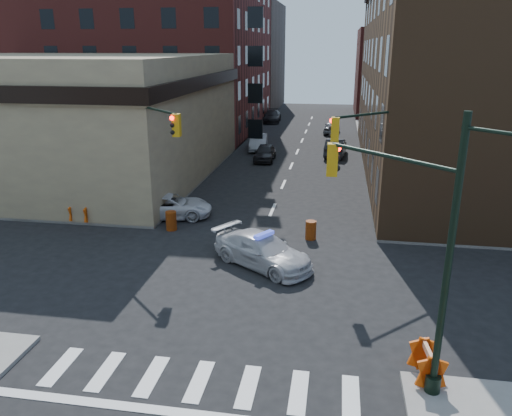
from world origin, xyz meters
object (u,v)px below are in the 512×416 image
(police_car, at_px, (263,251))
(pedestrian_b, at_px, (110,207))
(pedestrian_a, at_px, (84,204))
(parked_car_wnear, at_px, (265,153))
(parked_car_enear, at_px, (335,147))
(parked_car_wfar, at_px, (259,142))
(barricade_se_a, at_px, (427,363))
(barricade_nw_a, at_px, (143,206))
(barrel_road, at_px, (311,230))
(barrel_bank, at_px, (171,221))
(pickup, at_px, (169,206))

(police_car, height_order, pedestrian_b, pedestrian_b)
(pedestrian_a, height_order, pedestrian_b, pedestrian_a)
(pedestrian_b, bearing_deg, parked_car_wnear, 72.00)
(pedestrian_a, bearing_deg, parked_car_enear, 98.18)
(parked_car_wfar, xyz_separation_m, barricade_se_a, (10.51, -33.98, -0.11))
(pedestrian_a, bearing_deg, barricade_nw_a, 70.64)
(parked_car_wnear, relative_size, pedestrian_a, 2.26)
(pedestrian_a, height_order, barrel_road, pedestrian_a)
(barricade_se_a, bearing_deg, pedestrian_a, 49.71)
(parked_car_enear, relative_size, pedestrian_a, 2.58)
(police_car, distance_m, barrel_road, 4.18)
(police_car, distance_m, pedestrian_b, 10.25)
(pedestrian_b, relative_size, barrel_bank, 1.65)
(police_car, bearing_deg, barricade_nw_a, 88.11)
(barrel_bank, bearing_deg, barrel_road, -1.10)
(parked_car_wfar, distance_m, parked_car_enear, 7.57)
(police_car, xyz_separation_m, pedestrian_a, (-10.89, 4.22, 0.34))
(parked_car_wfar, xyz_separation_m, pedestrian_b, (-4.91, -22.28, 0.25))
(barricade_se_a, bearing_deg, parked_car_wfar, 11.48)
(parked_car_wnear, relative_size, pedestrian_b, 2.43)
(parked_car_wnear, height_order, pedestrian_a, pedestrian_a)
(barrel_bank, distance_m, barricade_nw_a, 3.09)
(parked_car_wnear, bearing_deg, pedestrian_b, -110.51)
(police_car, bearing_deg, parked_car_wfar, 43.35)
(pickup, bearing_deg, parked_car_wnear, -23.06)
(parked_car_enear, xyz_separation_m, pedestrian_b, (-12.31, -20.69, 0.22))
(barrel_bank, bearing_deg, pedestrian_b, 173.82)
(parked_car_wfar, xyz_separation_m, parked_car_enear, (7.40, -1.59, 0.03))
(barrel_road, bearing_deg, barricade_se_a, -69.81)
(parked_car_enear, height_order, barricade_nw_a, parked_car_enear)
(pedestrian_a, xyz_separation_m, barricade_se_a, (16.97, -11.70, -0.43))
(pedestrian_a, height_order, barricade_nw_a, pedestrian_a)
(police_car, xyz_separation_m, pickup, (-6.43, 5.85, -0.05))
(parked_car_wfar, height_order, barricade_se_a, parked_car_wfar)
(barrel_road, bearing_deg, pedestrian_a, 177.57)
(barricade_se_a, bearing_deg, barricade_nw_a, 41.07)
(police_car, relative_size, barrel_road, 5.09)
(pickup, bearing_deg, barrel_bank, -170.46)
(pedestrian_b, bearing_deg, barricade_nw_a, 51.47)
(parked_car_wnear, bearing_deg, barricade_se_a, -73.73)
(police_car, height_order, barrel_road, police_car)
(parked_car_wfar, relative_size, barrel_bank, 4.42)
(pickup, distance_m, parked_car_wnear, 16.38)
(pedestrian_a, relative_size, barrel_bank, 1.78)
(parked_car_wnear, distance_m, pedestrian_b, 18.73)
(barricade_nw_a, bearing_deg, pedestrian_a, -139.74)
(barrel_road, distance_m, barrel_bank, 7.63)
(parked_car_wnear, relative_size, parked_car_enear, 0.88)
(parked_car_wfar, xyz_separation_m, barricade_nw_a, (-3.60, -20.72, -0.13))
(barrel_bank, bearing_deg, parked_car_wfar, 86.94)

